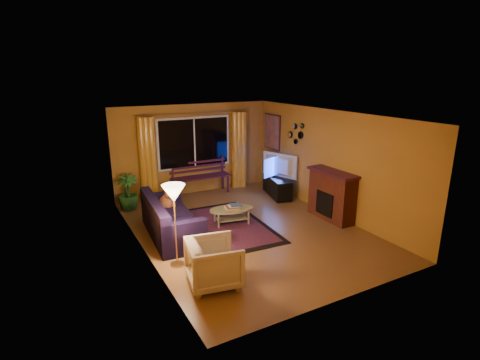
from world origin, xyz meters
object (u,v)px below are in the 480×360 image
bench (201,186)px  armchair (214,261)px  floor_lamp (175,226)px  coffee_table (232,216)px  tv_console (277,186)px  sofa (172,217)px

bench → armchair: (-1.62, -4.43, 0.17)m
floor_lamp → coffee_table: size_ratio=1.49×
floor_lamp → tv_console: bearing=32.8°
armchair → tv_console: bearing=-35.5°
sofa → armchair: bearing=-85.7°
coffee_table → tv_console: (2.04, 1.20, 0.08)m
sofa → tv_console: 3.64m
coffee_table → sofa: bearing=179.5°
armchair → coffee_table: armchair is taller
coffee_table → tv_console: 2.36m
sofa → coffee_table: bearing=3.8°
bench → tv_console: size_ratio=1.31×
bench → sofa: sofa is taller
bench → floor_lamp: (-1.95, -3.55, 0.50)m
floor_lamp → tv_console: (3.77, 2.43, -0.49)m
sofa → floor_lamp: size_ratio=1.38×
bench → floor_lamp: 4.08m
bench → sofa: size_ratio=0.80×
bench → coffee_table: bearing=-93.5°
sofa → coffee_table: sofa is taller
armchair → sofa: bearing=10.5°
armchair → tv_console: 4.77m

